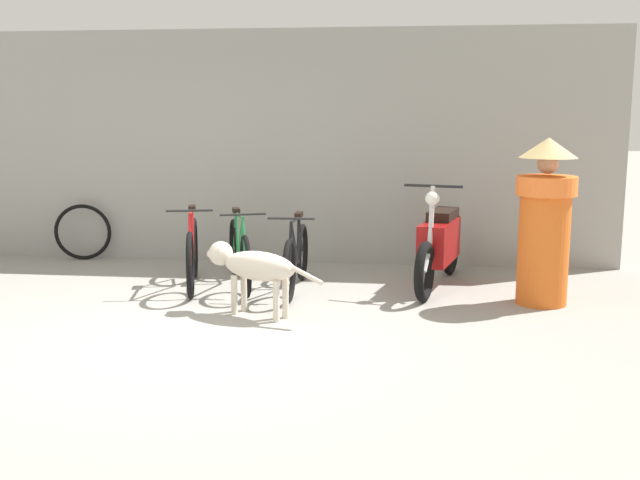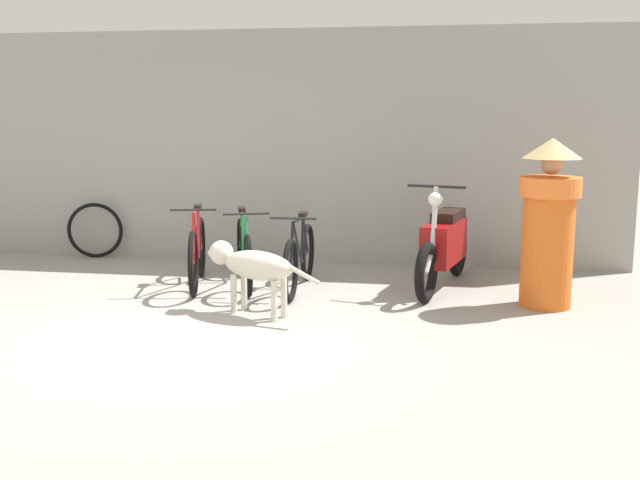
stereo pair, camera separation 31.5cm
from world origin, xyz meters
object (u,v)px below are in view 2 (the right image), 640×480
at_px(bicycle_1, 244,253).
at_px(stray_dog, 252,265).
at_px(motorcycle, 444,246).
at_px(spare_tire_left, 95,230).
at_px(bicycle_2, 299,259).
at_px(person_in_robes, 549,220).
at_px(bicycle_0, 197,253).

distance_m(bicycle_1, stray_dog, 1.21).
height_order(motorcycle, spare_tire_left, motorcycle).
height_order(bicycle_1, motorcycle, motorcycle).
height_order(bicycle_2, motorcycle, motorcycle).
relative_size(motorcycle, spare_tire_left, 2.70).
bearing_deg(bicycle_2, stray_dog, -14.70).
bearing_deg(spare_tire_left, person_in_robes, -16.32).
bearing_deg(motorcycle, stray_dog, -38.66).
distance_m(bicycle_2, spare_tire_left, 3.13).
bearing_deg(bicycle_2, motorcycle, 101.65).
relative_size(stray_dog, spare_tire_left, 1.68).
bearing_deg(bicycle_0, motorcycle, 83.03).
bearing_deg(spare_tire_left, bicycle_0, -35.77).
bearing_deg(motorcycle, bicycle_2, -63.76).
height_order(bicycle_2, person_in_robes, person_in_robes).
bearing_deg(spare_tire_left, stray_dog, -40.95).
bearing_deg(bicycle_0, stray_dog, 26.61).
height_order(bicycle_1, person_in_robes, person_in_robes).
bearing_deg(stray_dog, spare_tire_left, -16.40).
distance_m(bicycle_2, person_in_robes, 2.47).
bearing_deg(spare_tire_left, motorcycle, -12.57).
bearing_deg(stray_dog, person_in_robes, -140.27).
height_order(bicycle_0, person_in_robes, person_in_robes).
height_order(person_in_robes, spare_tire_left, person_in_robes).
relative_size(bicycle_0, spare_tire_left, 2.29).
height_order(bicycle_0, spare_tire_left, bicycle_0).
xyz_separation_m(bicycle_0, stray_dog, (0.85, -0.99, 0.10)).
height_order(bicycle_1, bicycle_2, bicycle_1).
xyz_separation_m(bicycle_0, motorcycle, (2.55, 0.31, 0.10)).
height_order(bicycle_1, spare_tire_left, bicycle_1).
bearing_deg(bicycle_0, person_in_robes, 71.72).
relative_size(bicycle_1, spare_tire_left, 2.38).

